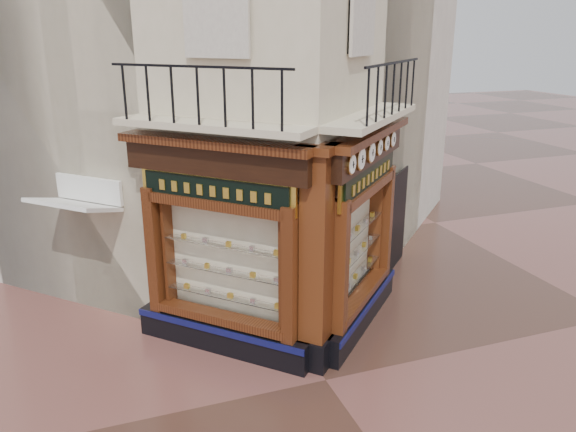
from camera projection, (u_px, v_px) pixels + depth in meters
name	position (u px, v px, depth m)	size (l,w,h in m)	color
ground	(326.00, 380.00, 9.57)	(80.00, 80.00, 0.00)	#452920
main_building	(227.00, 17.00, 13.21)	(8.00, 8.00, 12.00)	beige
neighbour_left	(114.00, 38.00, 14.79)	(8.00, 8.00, 11.00)	beige
neighbour_right	(290.00, 38.00, 16.37)	(8.00, 8.00, 11.00)	beige
shopfront_left	(220.00, 251.00, 9.91)	(2.86, 2.86, 3.98)	black
shopfront_right	(363.00, 232.00, 10.81)	(2.86, 2.86, 3.98)	black
corner_pilaster	(316.00, 264.00, 9.41)	(0.85, 0.85, 3.98)	black
balcony	(296.00, 120.00, 9.59)	(5.94, 2.97, 1.03)	beige
clock_a	(351.00, 164.00, 9.04)	(0.28, 0.28, 0.34)	#B3823B
clock_b	(361.00, 159.00, 9.45)	(0.32, 0.32, 0.41)	#B3823B
clock_c	(371.00, 152.00, 9.95)	(0.31, 0.31, 0.39)	#B3823B
clock_d	(379.00, 147.00, 10.38)	(0.26, 0.26, 0.31)	#B3823B
clock_e	(386.00, 143.00, 10.78)	(0.25, 0.25, 0.31)	#B3823B
clock_f	(392.00, 139.00, 11.17)	(0.26, 0.26, 0.32)	#B3823B
awning	(87.00, 320.00, 11.57)	(1.64, 0.98, 0.08)	white
signboard_left	(215.00, 190.00, 9.49)	(2.19, 2.19, 0.59)	gold
signboard_right	(369.00, 176.00, 10.43)	(2.23, 2.23, 0.60)	gold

